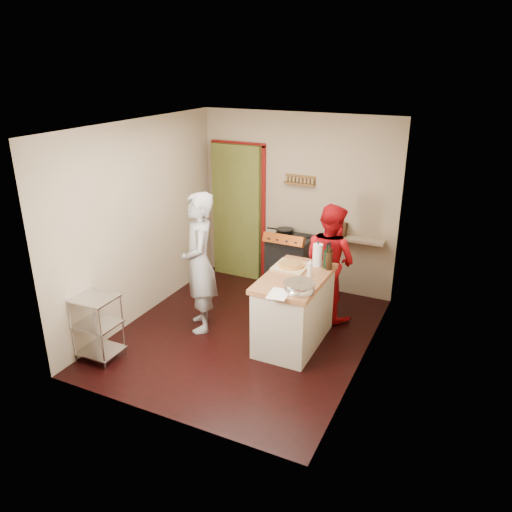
% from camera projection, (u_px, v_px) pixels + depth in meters
% --- Properties ---
extents(floor, '(3.50, 3.50, 0.00)m').
position_uv_depth(floor, '(244.00, 334.00, 6.37)').
color(floor, black).
rests_on(floor, ground).
extents(back_wall, '(3.00, 0.44, 2.60)m').
position_uv_depth(back_wall, '(258.00, 208.00, 7.71)').
color(back_wall, tan).
rests_on(back_wall, ground).
extents(left_wall, '(0.04, 3.50, 2.60)m').
position_uv_depth(left_wall, '(141.00, 222.00, 6.50)').
color(left_wall, tan).
rests_on(left_wall, ground).
extents(right_wall, '(0.04, 3.50, 2.60)m').
position_uv_depth(right_wall, '(369.00, 259.00, 5.29)').
color(right_wall, tan).
rests_on(right_wall, ground).
extents(ceiling, '(3.00, 3.50, 0.02)m').
position_uv_depth(ceiling, '(242.00, 125.00, 5.41)').
color(ceiling, white).
rests_on(ceiling, back_wall).
extents(stove, '(0.60, 0.63, 1.00)m').
position_uv_depth(stove, '(290.00, 264.00, 7.38)').
color(stove, black).
rests_on(stove, ground).
extents(wire_shelving, '(0.48, 0.40, 0.80)m').
position_uv_depth(wire_shelving, '(97.00, 325.00, 5.72)').
color(wire_shelving, silver).
rests_on(wire_shelving, ground).
extents(island, '(0.72, 1.29, 1.21)m').
position_uv_depth(island, '(294.00, 308.00, 6.03)').
color(island, '#B5AA9A').
rests_on(island, ground).
extents(person_stripe, '(0.73, 0.79, 1.80)m').
position_uv_depth(person_stripe, '(199.00, 263.00, 6.23)').
color(person_stripe, silver).
rests_on(person_stripe, ground).
extents(person_red, '(0.94, 0.85, 1.57)m').
position_uv_depth(person_red, '(330.00, 261.00, 6.60)').
color(person_red, '#AD0B11').
rests_on(person_red, ground).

